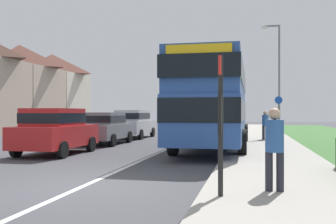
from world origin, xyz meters
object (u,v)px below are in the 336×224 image
Objects in this scene: double_decker_bus at (215,100)px; cycle_route_sign at (279,115)px; pedestrian_at_stop at (275,145)px; street_lamp_mid at (277,73)px; parked_car_silver at (133,123)px; bus_stop_sign at (221,115)px; parked_car_grey at (105,127)px; pedestrian_walking_away at (265,124)px; parked_car_red at (55,129)px.

cycle_route_sign is (3.13, 6.43, -0.71)m from double_decker_bus.
street_lamp_mid reaches higher than pedestrian_at_stop.
bus_stop_sign reaches higher than parked_car_silver.
double_decker_bus reaches higher than parked_car_silver.
cycle_route_sign is at bearing 82.65° from bus_stop_sign.
parked_car_grey is 0.89× the size of parked_car_silver.
parked_car_silver is 2.68× the size of pedestrian_walking_away.
double_decker_bus is 4.28× the size of cycle_route_sign.
parked_car_red reaches higher than parked_car_grey.
street_lamp_mid is at bearing 68.95° from double_decker_bus.
parked_car_red is 1.55× the size of cycle_route_sign.
cycle_route_sign is at bearing 30.98° from parked_car_grey.
parked_car_silver is 2.68× the size of pedestrian_at_stop.
cycle_route_sign is (8.69, 0.38, 0.49)m from parked_car_silver.
double_decker_bus is at bearing -12.38° from parked_car_grey.
parked_car_red is at bearing -134.98° from pedestrian_walking_away.
street_lamp_mid is (2.18, 18.31, 2.54)m from bus_stop_sign.
bus_stop_sign is (-1.30, -14.50, 0.56)m from pedestrian_walking_away.
cycle_route_sign reaches higher than pedestrian_walking_away.
cycle_route_sign is at bearing -91.83° from street_lamp_mid.
street_lamp_mid is (3.19, 8.30, 1.94)m from double_decker_bus.
street_lamp_mid is (8.74, 7.08, 3.21)m from parked_car_grey.
bus_stop_sign is at bearing -84.23° from double_decker_bus.
parked_car_silver is (-5.56, 6.05, -1.20)m from double_decker_bus.
street_lamp_mid reaches higher than bus_stop_sign.
street_lamp_mid is (0.06, 1.86, 2.66)m from cycle_route_sign.
parked_car_red reaches higher than pedestrian_walking_away.
street_lamp_mid is at bearing 77.00° from pedestrian_walking_away.
double_decker_bus is 8.31m from parked_car_silver.
parked_car_grey is 2.39× the size of pedestrian_at_stop.
cycle_route_sign is (8.81, 9.93, 0.48)m from parked_car_red.
double_decker_bus reaches higher than parked_car_red.
bus_stop_sign reaches higher than parked_car_red.
bus_stop_sign is 18.61m from street_lamp_mid.
double_decker_bus is 4.14× the size of bus_stop_sign.
pedestrian_walking_away is (7.86, 3.27, 0.10)m from parked_car_grey.
double_decker_bus is at bearing -111.05° from street_lamp_mid.
parked_car_grey is (-5.55, 1.22, -1.27)m from double_decker_bus.
cycle_route_sign is at bearing 2.48° from parked_car_silver.
pedestrian_walking_away is at bearing 62.72° from double_decker_bus.
parked_car_red is at bearing 142.41° from pedestrian_at_stop.
cycle_route_sign is at bearing 67.14° from pedestrian_walking_away.
parked_car_red is 1.51× the size of bus_stop_sign.
parked_car_grey is 0.56× the size of street_lamp_mid.
pedestrian_at_stop is 0.64× the size of bus_stop_sign.
double_decker_bus reaches higher than parked_car_grey.
bus_stop_sign is (1.01, -10.01, -0.60)m from double_decker_bus.
parked_car_silver is at bearing -177.52° from cycle_route_sign.
parked_car_red is 9.64m from pedestrian_at_stop.
bus_stop_sign is 16.58m from cycle_route_sign.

